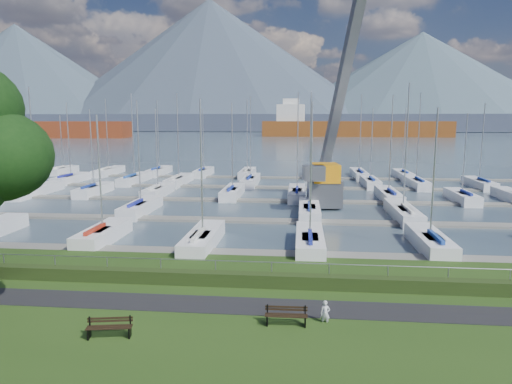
# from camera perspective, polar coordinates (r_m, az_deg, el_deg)

# --- Properties ---
(path) EXTENTS (160.00, 2.00, 0.04)m
(path) POSITION_cam_1_polar(r_m,az_deg,el_deg) (22.10, -3.91, -13.93)
(path) COLOR black
(path) RESTS_ON grass
(water) EXTENTS (800.00, 540.00, 0.20)m
(water) POSITION_cam_1_polar(r_m,az_deg,el_deg) (283.21, 4.93, 7.26)
(water) COLOR #41525F
(hedge) EXTENTS (80.00, 0.70, 0.70)m
(hedge) POSITION_cam_1_polar(r_m,az_deg,el_deg) (24.36, -2.89, -10.82)
(hedge) COLOR #243413
(hedge) RESTS_ON grass
(fence) EXTENTS (80.00, 0.04, 0.04)m
(fence) POSITION_cam_1_polar(r_m,az_deg,el_deg) (24.46, -2.77, -8.63)
(fence) COLOR gray
(fence) RESTS_ON grass
(foothill) EXTENTS (900.00, 80.00, 12.00)m
(foothill) POSITION_cam_1_polar(r_m,az_deg,el_deg) (353.07, 5.09, 8.66)
(foothill) COLOR #3C4458
(foothill) RESTS_ON water
(mountains) EXTENTS (1190.00, 360.00, 115.00)m
(mountains) POSITION_cam_1_polar(r_m,az_deg,el_deg) (429.37, 6.28, 14.15)
(mountains) COLOR #3F485D
(mountains) RESTS_ON water
(docks) EXTENTS (90.00, 41.60, 0.25)m
(docks) POSITION_cam_1_polar(r_m,az_deg,el_deg) (49.96, 1.56, -1.11)
(docks) COLOR slate
(docks) RESTS_ON water
(bench_left) EXTENTS (1.85, 0.72, 0.85)m
(bench_left) POSITION_cam_1_polar(r_m,az_deg,el_deg) (19.89, -17.84, -15.80)
(bench_left) COLOR black
(bench_left) RESTS_ON grass
(bench_right) EXTENTS (1.81, 0.46, 0.85)m
(bench_right) POSITION_cam_1_polar(r_m,az_deg,el_deg) (20.04, 3.80, -15.16)
(bench_right) COLOR black
(bench_right) RESTS_ON grass
(person) EXTENTS (0.43, 0.30, 1.12)m
(person) POSITION_cam_1_polar(r_m,az_deg,el_deg) (20.38, 8.66, -14.38)
(person) COLOR silver
(person) RESTS_ON grass
(crane) EXTENTS (6.17, 13.23, 22.35)m
(crane) POSITION_cam_1_polar(r_m,az_deg,el_deg) (47.54, 9.15, 4.99)
(crane) COLOR #57595F
(crane) RESTS_ON water
(cargo_ship_west) EXTENTS (94.36, 27.23, 21.50)m
(cargo_ship_west) POSITION_cam_1_polar(r_m,az_deg,el_deg) (249.07, -27.18, 6.96)
(cargo_ship_west) COLOR maroon
(cargo_ship_west) RESTS_ON water
(cargo_ship_mid) EXTENTS (95.00, 20.90, 21.50)m
(cargo_ship_mid) POSITION_cam_1_polar(r_m,az_deg,el_deg) (242.04, 11.22, 7.75)
(cargo_ship_mid) COLOR brown
(cargo_ship_mid) RESTS_ON water
(sailboat_fleet) EXTENTS (75.68, 49.61, 12.90)m
(sailboat_fleet) POSITION_cam_1_polar(r_m,az_deg,el_deg) (53.20, -0.60, 5.63)
(sailboat_fleet) COLOR silver
(sailboat_fleet) RESTS_ON water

